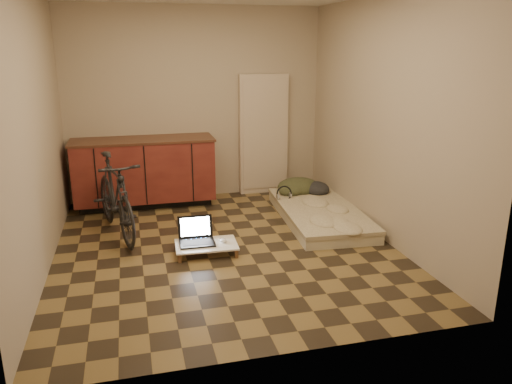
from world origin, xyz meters
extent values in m
cube|color=brown|center=(0.00, 0.00, 0.00)|extent=(3.50, 4.00, 0.00)
cube|color=tan|center=(0.00, 2.00, 1.30)|extent=(3.50, 0.00, 2.60)
cube|color=tan|center=(0.00, -2.00, 1.30)|extent=(3.50, 0.00, 2.60)
cube|color=tan|center=(-1.75, 0.00, 1.30)|extent=(0.00, 4.00, 2.60)
cube|color=tan|center=(1.75, 0.00, 1.30)|extent=(0.00, 4.00, 2.60)
cube|color=black|center=(-0.75, 1.74, 0.05)|extent=(1.70, 0.48, 0.10)
cube|color=#581C18|center=(-0.75, 1.70, 0.49)|extent=(1.80, 0.60, 0.78)
cube|color=#49281B|center=(-0.75, 1.70, 0.90)|extent=(1.84, 0.62, 0.03)
cube|color=beige|center=(0.95, 1.94, 0.85)|extent=(0.70, 0.10, 1.70)
imported|color=black|center=(-1.11, 0.66, 0.51)|extent=(0.82, 1.63, 1.01)
cube|color=beige|center=(1.30, 0.57, 0.06)|extent=(1.00, 1.91, 0.12)
cube|color=beige|center=(1.30, 0.57, 0.14)|extent=(1.03, 1.93, 0.04)
cube|color=brown|center=(-0.51, -0.27, 0.04)|extent=(0.04, 0.04, 0.09)
cube|color=brown|center=(-0.50, 0.07, 0.04)|extent=(0.04, 0.04, 0.09)
cube|color=brown|center=(0.06, -0.30, 0.04)|extent=(0.04, 0.04, 0.09)
cube|color=brown|center=(0.08, 0.05, 0.04)|extent=(0.04, 0.04, 0.09)
cube|color=white|center=(-0.22, -0.11, 0.10)|extent=(0.65, 0.44, 0.02)
cube|color=black|center=(-0.31, -0.09, 0.11)|extent=(0.37, 0.27, 0.02)
cube|color=black|center=(-0.31, 0.07, 0.24)|extent=(0.36, 0.08, 0.23)
cube|color=white|center=(-0.31, 0.07, 0.24)|extent=(0.31, 0.06, 0.19)
ellipsoid|color=silver|center=(-0.04, -0.11, 0.12)|extent=(0.09, 0.12, 0.04)
camera|label=1|loc=(-0.91, -4.89, 2.08)|focal=35.00mm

